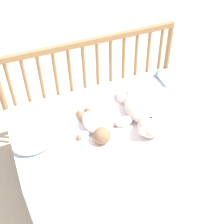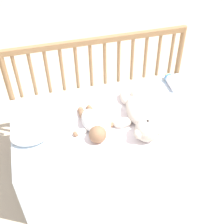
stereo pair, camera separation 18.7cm
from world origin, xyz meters
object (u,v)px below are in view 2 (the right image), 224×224
at_px(teddy_bear, 140,116).
at_px(baby_bottle, 171,82).
at_px(baby, 92,124).
at_px(small_pillow, 30,134).

relative_size(teddy_bear, baby_bottle, 2.76).
xyz_separation_m(baby, baby_bottle, (0.61, 0.27, -0.01)).
relative_size(baby, baby_bottle, 1.94).
relative_size(teddy_bear, baby, 1.42).
distance_m(teddy_bear, baby, 0.29).
bearing_deg(teddy_bear, baby_bottle, 42.19).
height_order(baby, small_pillow, baby).
xyz_separation_m(small_pillow, baby_bottle, (0.98, 0.25, -0.00)).
bearing_deg(teddy_bear, baby, 175.22).
bearing_deg(teddy_bear, small_pillow, 176.18).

